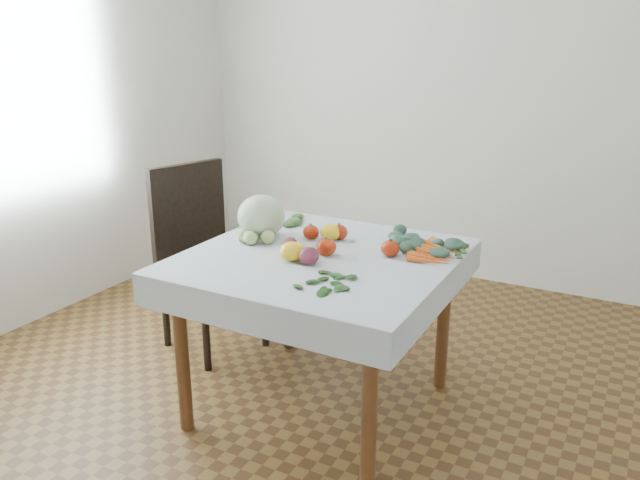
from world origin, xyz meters
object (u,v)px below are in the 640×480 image
at_px(cabbage, 261,216).
at_px(carrot_bunch, 436,252).
at_px(chair, 202,244).
at_px(heirloom_back, 331,232).
at_px(table, 321,276).

xyz_separation_m(cabbage, carrot_bunch, (0.82, 0.14, -0.09)).
bearing_deg(chair, carrot_bunch, -2.28).
xyz_separation_m(chair, carrot_bunch, (1.35, -0.05, 0.19)).
bearing_deg(heirloom_back, table, -74.67).
distance_m(table, chair, 0.95).
distance_m(cabbage, carrot_bunch, 0.84).
xyz_separation_m(table, chair, (-0.90, 0.29, -0.07)).
height_order(cabbage, heirloom_back, cabbage).
xyz_separation_m(table, carrot_bunch, (0.45, 0.23, 0.12)).
bearing_deg(heirloom_back, cabbage, -159.25).
xyz_separation_m(chair, cabbage, (0.53, -0.19, 0.28)).
distance_m(table, carrot_bunch, 0.52).
bearing_deg(chair, table, -17.65).
distance_m(table, cabbage, 0.43).
bearing_deg(chair, cabbage, -19.71).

